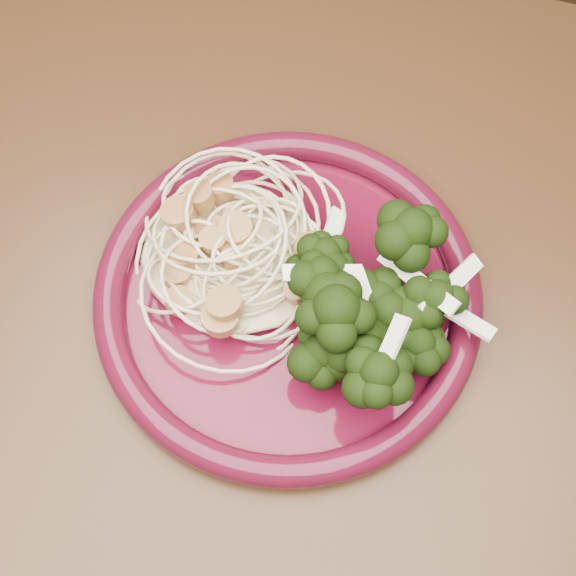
# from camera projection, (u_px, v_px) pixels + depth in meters

# --- Properties ---
(dining_table) EXTENTS (1.20, 0.80, 0.75)m
(dining_table) POSITION_uv_depth(u_px,v_px,m) (237.00, 403.00, 0.64)
(dining_table) COLOR #472814
(dining_table) RESTS_ON ground
(dinner_plate) EXTENTS (0.34, 0.34, 0.02)m
(dinner_plate) POSITION_uv_depth(u_px,v_px,m) (288.00, 294.00, 0.56)
(dinner_plate) COLOR #51091D
(dinner_plate) RESTS_ON dining_table
(spaghetti_pile) EXTENTS (0.16, 0.15, 0.03)m
(spaghetti_pile) POSITION_uv_depth(u_px,v_px,m) (232.00, 252.00, 0.57)
(spaghetti_pile) COLOR beige
(spaghetti_pile) RESTS_ON dinner_plate
(scallop_cluster) EXTENTS (0.15, 0.15, 0.04)m
(scallop_cluster) POSITION_uv_depth(u_px,v_px,m) (229.00, 227.00, 0.53)
(scallop_cluster) COLOR #AD7A3F
(scallop_cluster) RESTS_ON spaghetti_pile
(broccoli_pile) EXTENTS (0.15, 0.19, 0.06)m
(broccoli_pile) POSITION_uv_depth(u_px,v_px,m) (361.00, 324.00, 0.53)
(broccoli_pile) COLOR black
(broccoli_pile) RESTS_ON dinner_plate
(onion_garnish) EXTENTS (0.10, 0.12, 0.06)m
(onion_garnish) POSITION_uv_depth(u_px,v_px,m) (366.00, 302.00, 0.49)
(onion_garnish) COLOR white
(onion_garnish) RESTS_ON broccoli_pile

